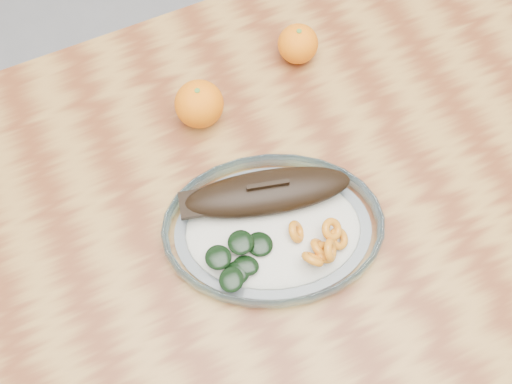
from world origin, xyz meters
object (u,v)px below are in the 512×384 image
(dining_table, at_px, (284,228))
(plated_meal, at_px, (273,226))
(orange_right, at_px, (298,44))
(orange_left, at_px, (199,104))

(dining_table, xyz_separation_m, plated_meal, (-0.04, -0.03, 0.12))
(orange_right, bearing_deg, plated_meal, -121.90)
(orange_left, bearing_deg, dining_table, -72.34)
(dining_table, height_order, orange_right, orange_right)
(orange_left, bearing_deg, orange_right, 13.23)
(plated_meal, bearing_deg, orange_left, 115.53)
(orange_left, bearing_deg, plated_meal, -84.09)
(orange_right, bearing_deg, orange_left, -166.77)
(plated_meal, xyz_separation_m, orange_right, (0.16, 0.26, 0.01))
(dining_table, bearing_deg, plated_meal, -138.86)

